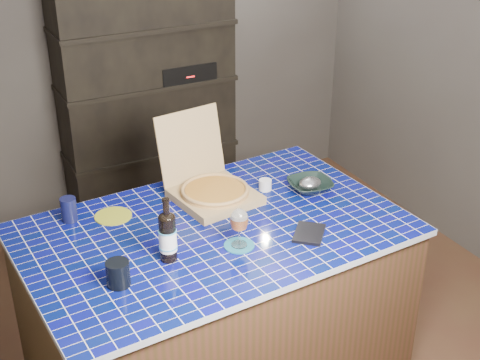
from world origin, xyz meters
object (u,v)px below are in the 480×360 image
kitchen_island (216,310)px  pizza_box (212,188)px  wine_glass (239,221)px  bowl (310,185)px  mead_bottle (168,236)px  dvd_case (309,233)px

kitchen_island → pizza_box: 0.60m
wine_glass → bowl: size_ratio=0.82×
wine_glass → bowl: bearing=28.3°
mead_bottle → wine_glass: (0.31, -0.05, 0.01)m
wine_glass → pizza_box: bearing=79.6°
kitchen_island → bowl: bowl is taller
pizza_box → kitchen_island: bearing=-121.9°
kitchen_island → mead_bottle: size_ratio=6.14×
mead_bottle → dvd_case: 0.66m
pizza_box → bowl: 0.50m
pizza_box → wine_glass: 0.47m
pizza_box → mead_bottle: bearing=-142.5°
wine_glass → kitchen_island: bearing=98.7°
bowl → mead_bottle: bearing=-163.7°
kitchen_island → mead_bottle: 0.67m
mead_bottle → bowl: (0.88, 0.26, -0.09)m
kitchen_island → mead_bottle: bearing=-156.3°
wine_glass → mead_bottle: bearing=171.6°
pizza_box → mead_bottle: 0.57m
kitchen_island → dvd_case: size_ratio=10.08×
bowl → dvd_case: bearing=-123.1°
pizza_box → bowl: (0.48, -0.15, -0.03)m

